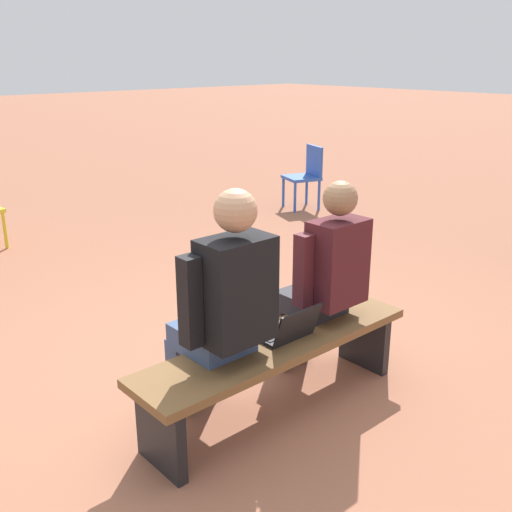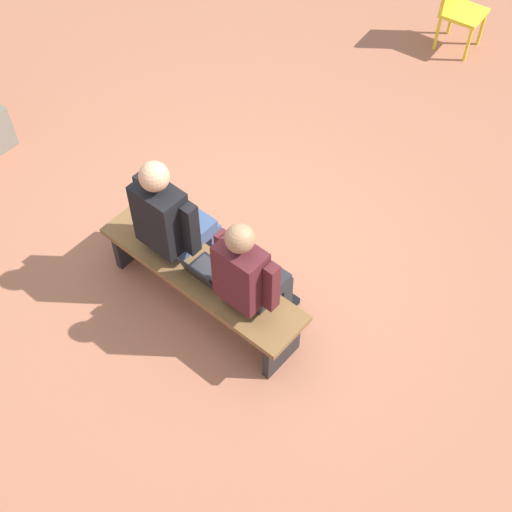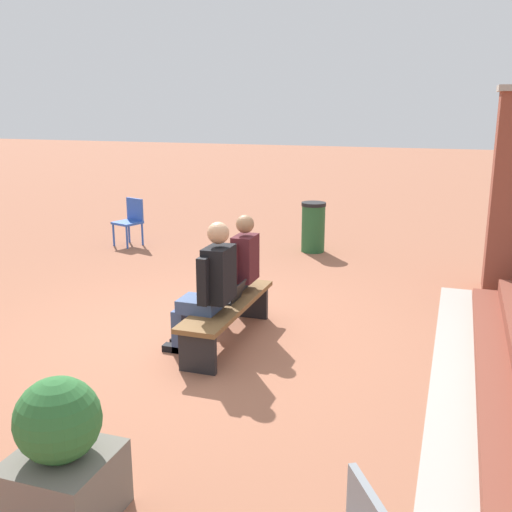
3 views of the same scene
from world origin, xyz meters
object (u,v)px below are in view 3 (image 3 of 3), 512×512
object	(u,v)px
person_adult	(209,285)
laptop	(231,296)
bench	(228,311)
plastic_chair_mid_courtyard	(131,219)
litter_bin	(313,227)
person_student	(236,268)
planter	(61,456)

from	to	relation	value
person_adult	laptop	world-z (taller)	person_adult
bench	laptop	bearing A→B (deg)	169.02
plastic_chair_mid_courtyard	laptop	bearing A→B (deg)	42.53
laptop	litter_bin	distance (m)	4.20
plastic_chair_mid_courtyard	litter_bin	distance (m)	3.29
bench	plastic_chair_mid_courtyard	size ratio (longest dim) A/B	2.14
person_student	plastic_chair_mid_courtyard	world-z (taller)	person_student
litter_bin	plastic_chair_mid_courtyard	bearing A→B (deg)	-80.08
bench	litter_bin	distance (m)	4.26
bench	person_student	distance (m)	0.57
person_student	laptop	bearing A→B (deg)	11.47
person_student	planter	bearing A→B (deg)	2.42
bench	person_adult	bearing A→B (deg)	-11.82
person_student	laptop	size ratio (longest dim) A/B	4.11
plastic_chair_mid_courtyard	planter	xyz separation A→B (m)	(6.66, 3.40, -0.04)
bench	person_student	world-z (taller)	person_student
person_student	litter_bin	size ratio (longest dim) A/B	1.53
bench	planter	distance (m)	2.97
person_adult	planter	bearing A→B (deg)	3.21
person_adult	planter	size ratio (longest dim) A/B	1.47
plastic_chair_mid_courtyard	litter_bin	bearing A→B (deg)	99.92
person_adult	laptop	bearing A→B (deg)	168.31
person_student	laptop	distance (m)	0.44
bench	litter_bin	xyz separation A→B (m)	(-4.26, -0.08, 0.08)
person_adult	litter_bin	size ratio (longest dim) A/B	1.61
person_student	planter	size ratio (longest dim) A/B	1.40
planter	litter_bin	distance (m)	7.23
plastic_chair_mid_courtyard	litter_bin	xyz separation A→B (m)	(-0.57, 3.24, -0.05)
person_student	laptop	world-z (taller)	person_student
person_adult	plastic_chair_mid_courtyard	xyz separation A→B (m)	(-4.03, -3.25, -0.25)
person_adult	bench	bearing A→B (deg)	168.18
laptop	person_student	bearing A→B (deg)	-168.53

